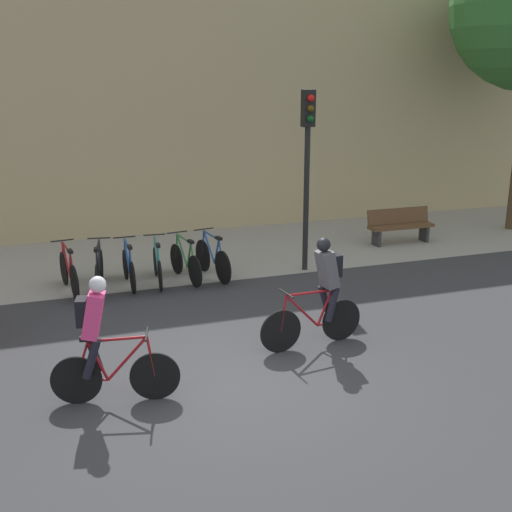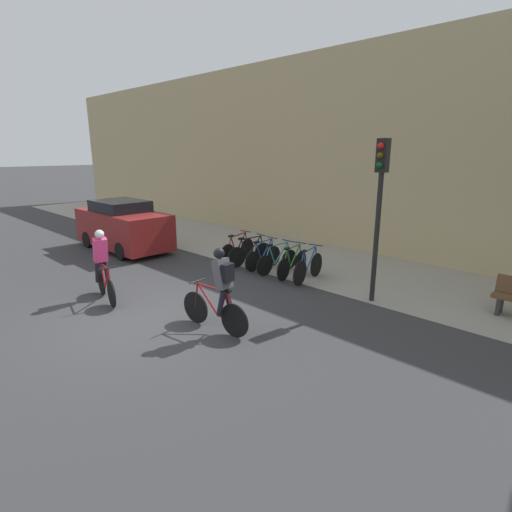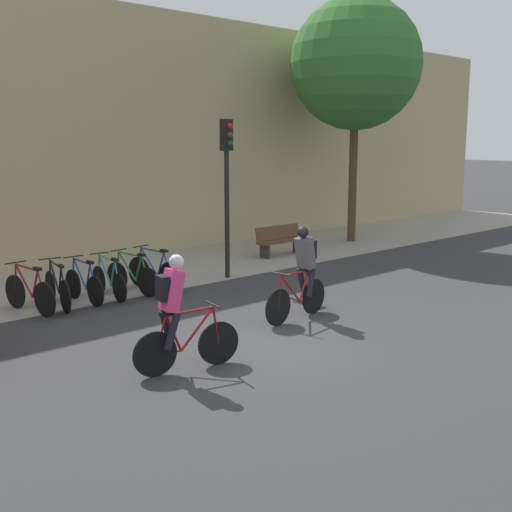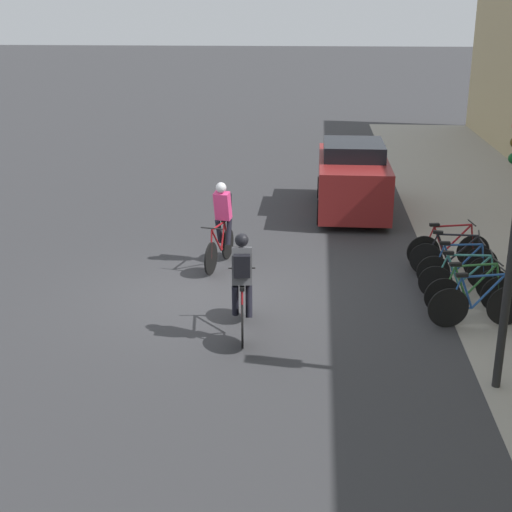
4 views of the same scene
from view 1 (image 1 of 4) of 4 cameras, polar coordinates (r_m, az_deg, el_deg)
name	(u,v)px [view 1 (image 1 of 4)]	position (r m, az deg, el deg)	size (l,w,h in m)	color
ground	(237,385)	(9.30, -1.71, -11.35)	(200.00, 200.00, 0.00)	#333335
kerb_strip	(153,258)	(15.44, -9.14, -0.14)	(44.00, 4.50, 0.01)	gray
building_facade	(129,97)	(17.37, -11.20, 13.66)	(44.00, 0.60, 7.22)	tan
cyclist_pink	(100,337)	(8.69, -13.69, -7.01)	(1.68, 0.57, 1.78)	black
cyclist_grey	(322,289)	(10.27, 5.92, -2.95)	(1.81, 0.49, 1.79)	black
parked_bike_0	(69,273)	(13.32, -16.30, -1.43)	(0.46, 1.74, 0.98)	black
parked_bike_1	(99,270)	(13.36, -13.77, -1.23)	(0.47, 1.72, 0.97)	black
parked_bike_2	(129,268)	(13.42, -11.25, -1.04)	(0.46, 1.61, 0.96)	black
parked_bike_3	(157,265)	(13.50, -8.75, -0.82)	(0.46, 1.67, 0.95)	black
parked_bike_4	(185,262)	(13.61, -6.29, -0.54)	(0.46, 1.67, 0.97)	black
parked_bike_5	(213,259)	(13.74, -3.88, -0.25)	(0.47, 1.71, 0.99)	black
traffic_light_pole	(308,149)	(13.82, 4.60, 9.49)	(0.26, 0.30, 3.91)	black
bench	(400,225)	(16.85, 12.69, 2.70)	(1.74, 0.44, 0.89)	brown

